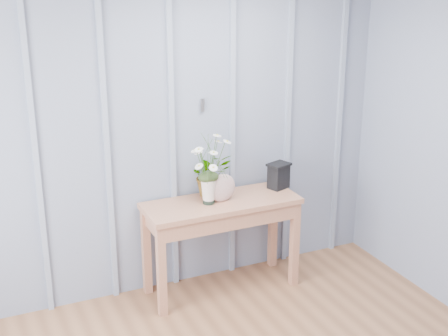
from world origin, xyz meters
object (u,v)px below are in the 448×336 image
sideboard (221,215)px  daisy_vase (208,160)px  carved_box (279,175)px  felt_disc_vessel (222,188)px

sideboard → daisy_vase: bearing=-175.4°
carved_box → sideboard: bearing=-173.2°
sideboard → felt_disc_vessel: bearing=-92.5°
sideboard → daisy_vase: (-0.11, -0.01, 0.46)m
sideboard → carved_box: 0.58m
felt_disc_vessel → carved_box: (0.53, 0.08, -0.00)m
felt_disc_vessel → daisy_vase: bearing=173.9°
sideboard → felt_disc_vessel: felt_disc_vessel is taller
sideboard → daisy_vase: 0.47m
daisy_vase → carved_box: bearing=6.4°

